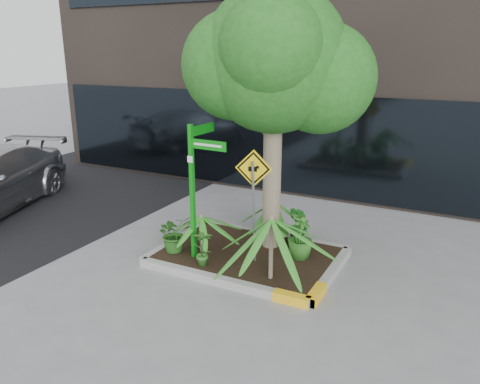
% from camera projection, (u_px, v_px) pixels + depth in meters
% --- Properties ---
extents(ground, '(80.00, 80.00, 0.00)m').
position_uv_depth(ground, '(231.00, 264.00, 8.61)').
color(ground, gray).
rests_on(ground, ground).
extents(planter, '(3.35, 2.36, 0.15)m').
position_uv_depth(planter, '(249.00, 256.00, 8.71)').
color(planter, '#9E9E99').
rests_on(planter, ground).
extents(tree, '(3.30, 2.92, 4.95)m').
position_uv_depth(tree, '(275.00, 60.00, 8.07)').
color(tree, gray).
rests_on(tree, ground).
extents(palm_front, '(1.26, 1.26, 1.40)m').
position_uv_depth(palm_front, '(272.00, 219.00, 7.46)').
color(palm_front, gray).
rests_on(palm_front, ground).
extents(palm_left, '(0.84, 0.84, 0.93)m').
position_uv_depth(palm_left, '(201.00, 216.00, 8.60)').
color(palm_left, gray).
rests_on(palm_left, ground).
extents(palm_back, '(0.91, 0.91, 1.01)m').
position_uv_depth(palm_back, '(274.00, 202.00, 9.21)').
color(palm_back, gray).
rests_on(palm_back, ground).
extents(shrub_a, '(0.86, 0.86, 0.70)m').
position_uv_depth(shrub_a, '(175.00, 233.00, 8.71)').
color(shrub_a, '#245D1A').
rests_on(shrub_a, planter).
extents(shrub_b, '(0.54, 0.54, 0.83)m').
position_uv_depth(shrub_b, '(300.00, 236.00, 8.41)').
color(shrub_b, '#2D6C20').
rests_on(shrub_b, planter).
extents(shrub_c, '(0.48, 0.48, 0.68)m').
position_uv_depth(shrub_c, '(203.00, 247.00, 8.11)').
color(shrub_c, '#2C6720').
rests_on(shrub_c, planter).
extents(shrub_d, '(0.63, 0.63, 0.82)m').
position_uv_depth(shrub_d, '(299.00, 226.00, 8.90)').
color(shrub_d, '#1C601B').
rests_on(shrub_d, planter).
extents(street_sign_post, '(0.76, 0.76, 2.58)m').
position_uv_depth(street_sign_post, '(196.00, 180.00, 8.16)').
color(street_sign_post, '#0D9013').
rests_on(street_sign_post, ground).
extents(cattle_sign, '(0.62, 0.29, 2.06)m').
position_uv_depth(cattle_sign, '(254.00, 189.00, 7.85)').
color(cattle_sign, slate).
rests_on(cattle_sign, ground).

